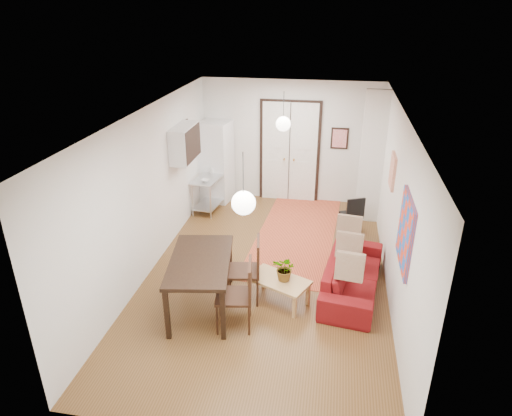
% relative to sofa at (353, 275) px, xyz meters
% --- Properties ---
extents(floor, '(7.00, 7.00, 0.00)m').
position_rel_sofa_xyz_m(floor, '(-1.50, 0.30, -0.31)').
color(floor, brown).
rests_on(floor, ground).
extents(ceiling, '(4.20, 7.00, 0.02)m').
position_rel_sofa_xyz_m(ceiling, '(-1.50, 0.30, 2.59)').
color(ceiling, white).
rests_on(ceiling, wall_back).
extents(wall_back, '(4.20, 0.02, 2.90)m').
position_rel_sofa_xyz_m(wall_back, '(-1.50, 3.80, 1.14)').
color(wall_back, silver).
rests_on(wall_back, floor).
extents(wall_front, '(4.20, 0.02, 2.90)m').
position_rel_sofa_xyz_m(wall_front, '(-1.50, -3.20, 1.14)').
color(wall_front, silver).
rests_on(wall_front, floor).
extents(wall_left, '(0.02, 7.00, 2.90)m').
position_rel_sofa_xyz_m(wall_left, '(-3.60, 0.30, 1.14)').
color(wall_left, silver).
rests_on(wall_left, floor).
extents(wall_right, '(0.02, 7.00, 2.90)m').
position_rel_sofa_xyz_m(wall_right, '(0.60, 0.30, 1.14)').
color(wall_right, silver).
rests_on(wall_right, floor).
extents(double_doors, '(1.44, 0.06, 2.50)m').
position_rel_sofa_xyz_m(double_doors, '(-1.50, 3.75, 0.89)').
color(double_doors, white).
rests_on(double_doors, wall_back).
extents(stub_partition, '(0.50, 0.10, 2.90)m').
position_rel_sofa_xyz_m(stub_partition, '(0.35, 2.85, 1.14)').
color(stub_partition, silver).
rests_on(stub_partition, floor).
extents(wall_cabinet, '(0.35, 1.00, 0.70)m').
position_rel_sofa_xyz_m(wall_cabinet, '(-3.42, 1.80, 1.59)').
color(wall_cabinet, silver).
rests_on(wall_cabinet, wall_left).
extents(painting_popart, '(0.05, 1.00, 1.00)m').
position_rel_sofa_xyz_m(painting_popart, '(0.57, -0.95, 1.34)').
color(painting_popart, red).
rests_on(painting_popart, wall_right).
extents(painting_abstract, '(0.05, 0.50, 0.60)m').
position_rel_sofa_xyz_m(painting_abstract, '(0.57, 1.10, 1.49)').
color(painting_abstract, beige).
rests_on(painting_abstract, wall_right).
extents(poster_back, '(0.40, 0.03, 0.50)m').
position_rel_sofa_xyz_m(poster_back, '(-0.35, 3.77, 1.29)').
color(poster_back, red).
rests_on(poster_back, wall_back).
extents(print_left, '(0.03, 0.44, 0.54)m').
position_rel_sofa_xyz_m(print_left, '(-3.57, 2.30, 1.64)').
color(print_left, '#96683E').
rests_on(print_left, wall_left).
extents(pendant_back, '(0.30, 0.30, 0.80)m').
position_rel_sofa_xyz_m(pendant_back, '(-1.50, 2.30, 1.94)').
color(pendant_back, white).
rests_on(pendant_back, ceiling).
extents(pendant_front, '(0.30, 0.30, 0.80)m').
position_rel_sofa_xyz_m(pendant_front, '(-1.50, -1.70, 1.94)').
color(pendant_front, white).
rests_on(pendant_front, ceiling).
extents(kilim_rug, '(1.82, 4.25, 0.01)m').
position_rel_sofa_xyz_m(kilim_rug, '(-1.11, 1.97, -0.30)').
color(kilim_rug, '#C65431').
rests_on(kilim_rug, floor).
extents(sofa, '(2.22, 1.12, 0.62)m').
position_rel_sofa_xyz_m(sofa, '(0.00, 0.00, 0.00)').
color(sofa, maroon).
rests_on(sofa, floor).
extents(coffee_table, '(1.10, 0.89, 0.43)m').
position_rel_sofa_xyz_m(coffee_table, '(-1.18, -0.54, 0.06)').
color(coffee_table, tan).
rests_on(coffee_table, floor).
extents(potted_plant, '(0.48, 0.45, 0.42)m').
position_rel_sofa_xyz_m(potted_plant, '(-1.08, -0.54, 0.33)').
color(potted_plant, '#2E632C').
rests_on(potted_plant, coffee_table).
extents(kitchen_counter, '(0.67, 1.12, 0.81)m').
position_rel_sofa_xyz_m(kitchen_counter, '(-3.25, 2.83, 0.19)').
color(kitchen_counter, silver).
rests_on(kitchen_counter, floor).
extents(bowl, '(0.22, 0.22, 0.05)m').
position_rel_sofa_xyz_m(bowl, '(-3.25, 2.53, 0.52)').
color(bowl, silver).
rests_on(bowl, kitchen_counter).
extents(soap_bottle, '(0.09, 0.09, 0.17)m').
position_rel_sofa_xyz_m(soap_bottle, '(-3.25, 3.08, 0.58)').
color(soap_bottle, teal).
rests_on(soap_bottle, kitchen_counter).
extents(fridge, '(0.78, 0.78, 1.95)m').
position_rel_sofa_xyz_m(fridge, '(-3.24, 3.45, 0.66)').
color(fridge, white).
rests_on(fridge, floor).
extents(dining_table, '(1.16, 1.73, 0.89)m').
position_rel_sofa_xyz_m(dining_table, '(-2.36, -0.90, 0.48)').
color(dining_table, black).
rests_on(dining_table, floor).
extents(dining_chair_near, '(0.60, 0.79, 1.10)m').
position_rel_sofa_xyz_m(dining_chair_near, '(-1.76, -0.43, 0.33)').
color(dining_chair_near, '#321710').
rests_on(dining_chair_near, floor).
extents(dining_chair_far, '(0.60, 0.79, 1.10)m').
position_rel_sofa_xyz_m(dining_chair_far, '(-1.76, -1.13, 0.33)').
color(dining_chair_far, '#321710').
rests_on(dining_chair_far, floor).
extents(black_side_chair, '(0.51, 0.53, 0.85)m').
position_rel_sofa_xyz_m(black_side_chair, '(-0.01, 2.24, 0.19)').
color(black_side_chair, black).
rests_on(black_side_chair, floor).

